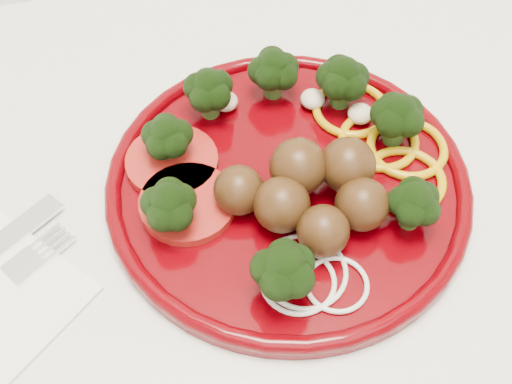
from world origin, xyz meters
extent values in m
cube|color=silver|center=(0.00, 1.70, 0.89)|extent=(2.40, 0.60, 0.03)
cylinder|color=#460004|center=(0.14, 1.69, 0.91)|extent=(0.30, 0.30, 0.01)
torus|color=#460004|center=(0.14, 1.69, 0.91)|extent=(0.30, 0.30, 0.01)
sphere|color=#422710|center=(0.19, 1.63, 0.93)|extent=(0.04, 0.04, 0.04)
sphere|color=#422710|center=(0.10, 1.67, 0.93)|extent=(0.04, 0.04, 0.04)
sphere|color=#422710|center=(0.15, 1.62, 0.93)|extent=(0.04, 0.04, 0.04)
sphere|color=#422710|center=(0.15, 1.68, 0.93)|extent=(0.04, 0.04, 0.04)
sphere|color=#422710|center=(0.19, 1.67, 0.93)|extent=(0.04, 0.04, 0.04)
sphere|color=#422710|center=(0.13, 1.65, 0.93)|extent=(0.04, 0.04, 0.04)
torus|color=#B38206|center=(0.23, 1.71, 0.92)|extent=(0.07, 0.07, 0.01)
torus|color=#B38206|center=(0.24, 1.66, 0.92)|extent=(0.07, 0.07, 0.01)
torus|color=#B38206|center=(0.22, 1.75, 0.92)|extent=(0.07, 0.07, 0.01)
torus|color=#B38206|center=(0.25, 1.69, 0.92)|extent=(0.07, 0.07, 0.01)
cylinder|color=#720A07|center=(0.05, 1.73, 0.92)|extent=(0.08, 0.08, 0.01)
cylinder|color=#720A07|center=(0.06, 1.68, 0.92)|extent=(0.08, 0.08, 0.01)
torus|color=beige|center=(0.12, 1.59, 0.91)|extent=(0.06, 0.06, 0.00)
torus|color=beige|center=(0.15, 1.58, 0.91)|extent=(0.05, 0.05, 0.00)
torus|color=beige|center=(0.13, 1.60, 0.91)|extent=(0.07, 0.07, 0.00)
ellipsoid|color=#C6B793|center=(0.19, 1.76, 0.92)|extent=(0.02, 0.02, 0.02)
ellipsoid|color=#C6B793|center=(0.11, 1.78, 0.92)|extent=(0.02, 0.02, 0.02)
ellipsoid|color=#C6B793|center=(0.22, 1.74, 0.92)|extent=(0.02, 0.02, 0.02)
cube|color=silver|center=(-0.07, 1.66, 0.91)|extent=(0.04, 0.03, 0.00)
cube|color=silver|center=(-0.05, 1.67, 0.91)|extent=(0.03, 0.02, 0.00)
cube|color=silver|center=(-0.05, 1.68, 0.91)|extent=(0.03, 0.02, 0.00)
cube|color=silver|center=(-0.05, 1.68, 0.91)|extent=(0.03, 0.02, 0.00)
cube|color=silver|center=(-0.06, 1.69, 0.91)|extent=(0.03, 0.02, 0.00)
camera|label=1|loc=(0.04, 1.38, 1.33)|focal=45.00mm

